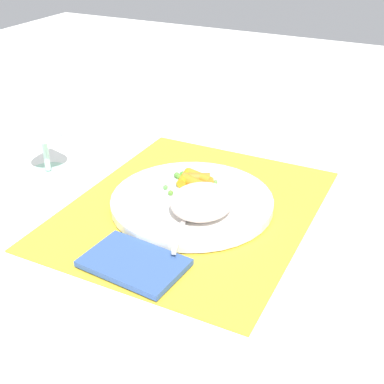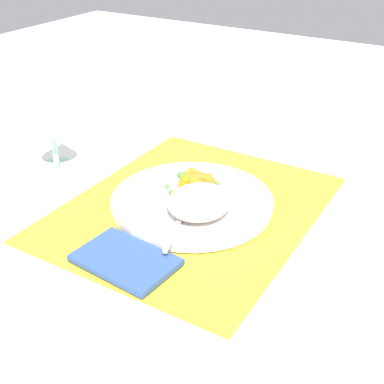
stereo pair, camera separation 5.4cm
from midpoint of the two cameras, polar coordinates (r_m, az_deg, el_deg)
name	(u,v)px [view 1 (the left image)]	position (r m, az deg, el deg)	size (l,w,h in m)	color
ground_plane	(192,209)	(0.81, -1.92, -1.90)	(2.40, 2.40, 0.00)	white
placemat	(192,207)	(0.80, -1.93, -1.71)	(0.43, 0.35, 0.01)	gold
plate	(192,202)	(0.80, -1.94, -1.10)	(0.25, 0.25, 0.01)	white
rice_mound	(202,201)	(0.75, -0.98, -1.09)	(0.10, 0.09, 0.04)	beige
carrot_portion	(194,179)	(0.83, -1.61, 1.40)	(0.05, 0.06, 0.02)	orange
pea_scatter	(192,182)	(0.83, -1.87, 1.02)	(0.08, 0.09, 0.01)	#599342
fork	(189,204)	(0.77, -2.31, -1.41)	(0.20, 0.07, 0.01)	silver
wine_glass	(38,118)	(0.91, -18.18, 7.72)	(0.07, 0.07, 0.15)	#B2E0CC
napkin	(136,264)	(0.68, -8.41, -7.84)	(0.08, 0.13, 0.01)	#33518C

